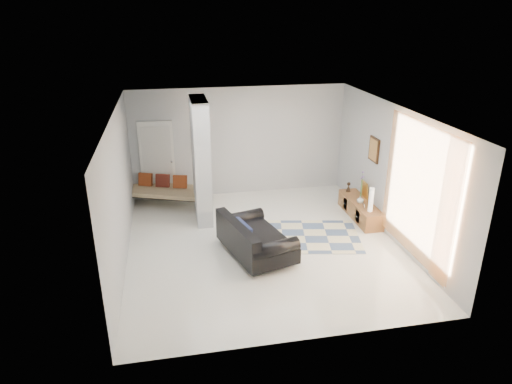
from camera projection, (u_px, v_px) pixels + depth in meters
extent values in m
plane|color=white|center=(263.00, 245.00, 9.51)|extent=(6.00, 6.00, 0.00)
plane|color=white|center=(264.00, 112.00, 8.47)|extent=(6.00, 6.00, 0.00)
plane|color=#B1B4B6|center=(239.00, 142.00, 11.72)|extent=(6.00, 0.00, 6.00)
plane|color=#B1B4B6|center=(308.00, 258.00, 6.26)|extent=(6.00, 0.00, 6.00)
plane|color=#B1B4B6|center=(119.00, 192.00, 8.50)|extent=(0.00, 6.00, 6.00)
plane|color=#B1B4B6|center=(393.00, 173.00, 9.48)|extent=(0.00, 6.00, 6.00)
cube|color=#B6BBBD|center=(201.00, 161.00, 10.25)|extent=(0.35, 1.20, 2.80)
cube|color=white|center=(157.00, 161.00, 11.46)|extent=(0.85, 0.06, 2.04)
plane|color=#FF9A43|center=(418.00, 191.00, 8.40)|extent=(0.00, 2.55, 2.55)
cube|color=#38200F|center=(374.00, 150.00, 10.20)|extent=(0.04, 0.45, 0.55)
cube|color=brown|center=(360.00, 209.00, 10.71)|extent=(0.45, 1.68, 0.40)
cube|color=#38200F|center=(358.00, 217.00, 10.33)|extent=(0.02, 0.22, 0.28)
cube|color=#38200F|center=(346.00, 204.00, 11.01)|extent=(0.02, 0.22, 0.28)
cube|color=#EDB545|center=(365.00, 189.00, 10.80)|extent=(0.09, 0.32, 0.40)
cube|color=silver|center=(364.00, 206.00, 10.25)|extent=(0.04, 0.10, 0.12)
cylinder|color=silver|center=(254.00, 274.00, 8.36)|extent=(0.05, 0.05, 0.10)
cylinder|color=silver|center=(223.00, 241.00, 9.58)|extent=(0.05, 0.05, 0.10)
cylinder|color=silver|center=(293.00, 264.00, 8.70)|extent=(0.05, 0.05, 0.10)
cylinder|color=silver|center=(258.00, 233.00, 9.92)|extent=(0.05, 0.05, 0.10)
cube|color=black|center=(256.00, 243.00, 9.07)|extent=(1.45, 1.92, 0.30)
cube|color=black|center=(237.00, 232.00, 8.77)|extent=(0.65, 1.70, 0.36)
cylinder|color=black|center=(274.00, 249.00, 8.37)|extent=(1.02, 0.53, 0.28)
cylinder|color=black|center=(241.00, 218.00, 9.59)|extent=(1.02, 0.53, 0.28)
cube|color=black|center=(243.00, 230.00, 8.81)|extent=(0.30, 0.64, 0.31)
cylinder|color=black|center=(125.00, 202.00, 11.13)|extent=(0.04, 0.04, 0.40)
cylinder|color=black|center=(201.00, 207.00, 10.82)|extent=(0.04, 0.04, 0.40)
cylinder|color=black|center=(138.00, 190.00, 11.87)|extent=(0.04, 0.04, 0.40)
cylinder|color=black|center=(210.00, 195.00, 11.56)|extent=(0.04, 0.04, 0.40)
cube|color=#C5BA90|center=(168.00, 191.00, 11.28)|extent=(2.13, 1.48, 0.12)
cube|color=#923B1A|center=(146.00, 179.00, 11.43)|extent=(0.38, 0.28, 0.33)
cube|color=#591F16|center=(163.00, 181.00, 11.36)|extent=(0.38, 0.28, 0.33)
cube|color=#923B1A|center=(180.00, 182.00, 11.29)|extent=(0.38, 0.28, 0.33)
cube|color=beige|center=(305.00, 236.00, 9.86)|extent=(2.58, 1.97, 0.01)
cylinder|color=white|center=(371.00, 200.00, 10.03)|extent=(0.10, 0.10, 0.55)
imported|color=silver|center=(360.00, 199.00, 10.53)|extent=(0.17, 0.17, 0.17)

